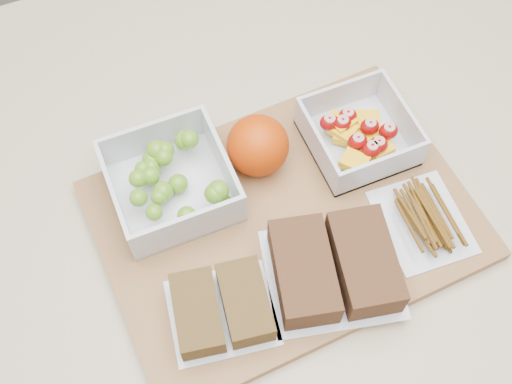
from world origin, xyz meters
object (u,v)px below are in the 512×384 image
fruit_container (358,135)px  sandwich_bag_center (334,267)px  cutting_board (285,220)px  grape_container (171,180)px  orange (258,145)px  sandwich_bag_left (221,308)px  pretzel_bag (424,218)px

fruit_container → sandwich_bag_center: 0.18m
cutting_board → sandwich_bag_center: 0.09m
grape_container → orange: 0.11m
sandwich_bag_left → fruit_container: bearing=31.0°
orange → sandwich_bag_center: bearing=-83.2°
sandwich_bag_center → sandwich_bag_left: bearing=177.6°
fruit_container → sandwich_bag_left: size_ratio=0.94×
cutting_board → sandwich_bag_left: 0.14m
pretzel_bag → cutting_board: bearing=154.8°
cutting_board → grape_container: bearing=139.9°
fruit_container → orange: size_ratio=1.60×
cutting_board → fruit_container: size_ratio=3.56×
grape_container → sandwich_bag_center: size_ratio=0.79×
sandwich_bag_left → pretzel_bag: (0.25, 0.01, -0.00)m
sandwich_bag_center → pretzel_bag: 0.13m
sandwich_bag_center → fruit_container: bearing=54.4°
sandwich_bag_left → pretzel_bag: sandwich_bag_left is taller
grape_container → fruit_container: grape_container is taller
fruit_container → pretzel_bag: 0.13m
cutting_board → pretzel_bag: 0.16m
fruit_container → sandwich_bag_left: 0.27m
sandwich_bag_left → sandwich_bag_center: 0.13m
grape_container → fruit_container: (0.23, -0.02, -0.00)m
sandwich_bag_left → sandwich_bag_center: size_ratio=0.74×
cutting_board → orange: (-0.00, 0.08, 0.04)m
orange → pretzel_bag: 0.21m
cutting_board → orange: orange is taller
orange → sandwich_bag_left: bearing=-124.0°
orange → sandwich_bag_left: (-0.11, -0.16, -0.02)m
orange → sandwich_bag_left: 0.19m
grape_container → pretzel_bag: grape_container is taller
pretzel_bag → fruit_container: bearing=99.3°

